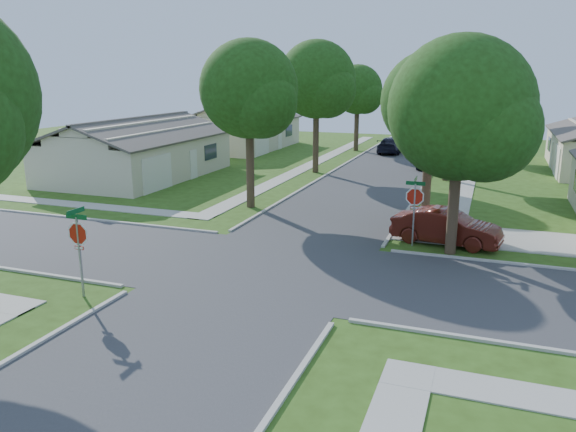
# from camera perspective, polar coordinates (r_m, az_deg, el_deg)

# --- Properties ---
(ground) EXTENTS (100.00, 100.00, 0.00)m
(ground) POSITION_cam_1_polar(r_m,az_deg,el_deg) (21.33, -1.94, -5.29)
(ground) COLOR #2E4914
(ground) RESTS_ON ground
(road_ns) EXTENTS (7.00, 100.00, 0.02)m
(road_ns) POSITION_cam_1_polar(r_m,az_deg,el_deg) (21.33, -1.94, -5.28)
(road_ns) COLOR #333335
(road_ns) RESTS_ON ground
(sidewalk_ne) EXTENTS (1.20, 40.00, 0.04)m
(sidewalk_ne) POSITION_cam_1_polar(r_m,az_deg,el_deg) (45.22, 17.98, 4.49)
(sidewalk_ne) COLOR #9E9B91
(sidewalk_ne) RESTS_ON ground
(sidewalk_nw) EXTENTS (1.20, 40.00, 0.04)m
(sidewalk_nw) POSITION_cam_1_polar(r_m,az_deg,el_deg) (47.21, 2.99, 5.55)
(sidewalk_nw) COLOR #9E9B91
(sidewalk_nw) RESTS_ON ground
(driveway) EXTENTS (8.80, 3.60, 0.05)m
(driveway) POSITION_cam_1_polar(r_m,az_deg,el_deg) (26.70, 20.02, -2.08)
(driveway) COLOR #9E9B91
(driveway) RESTS_ON ground
(stop_sign_sw) EXTENTS (1.05, 0.80, 2.98)m
(stop_sign_sw) POSITION_cam_1_polar(r_m,az_deg,el_deg) (19.24, -20.54, -2.05)
(stop_sign_sw) COLOR gray
(stop_sign_sw) RESTS_ON ground
(stop_sign_ne) EXTENTS (1.05, 0.80, 2.98)m
(stop_sign_ne) POSITION_cam_1_polar(r_m,az_deg,el_deg) (24.05, 12.75, 1.64)
(stop_sign_ne) COLOR gray
(stop_sign_ne) RESTS_ON ground
(tree_e_near) EXTENTS (4.97, 4.80, 8.28)m
(tree_e_near) POSITION_cam_1_polar(r_m,az_deg,el_deg) (27.82, 14.46, 10.73)
(tree_e_near) COLOR #38281C
(tree_e_near) RESTS_ON ground
(tree_e_mid) EXTENTS (5.59, 5.40, 9.21)m
(tree_e_mid) POSITION_cam_1_polar(r_m,az_deg,el_deg) (39.75, 16.37, 12.41)
(tree_e_mid) COLOR #38281C
(tree_e_mid) RESTS_ON ground
(tree_e_far) EXTENTS (5.17, 5.00, 8.72)m
(tree_e_far) POSITION_cam_1_polar(r_m,az_deg,el_deg) (52.73, 17.38, 12.35)
(tree_e_far) COLOR #38281C
(tree_e_far) RESTS_ON ground
(tree_w_near) EXTENTS (5.38, 5.20, 8.97)m
(tree_w_near) POSITION_cam_1_polar(r_m,az_deg,el_deg) (30.23, -3.88, 12.28)
(tree_w_near) COLOR #38281C
(tree_w_near) RESTS_ON ground
(tree_w_mid) EXTENTS (5.80, 5.60, 9.56)m
(tree_w_mid) POSITION_cam_1_polar(r_m,az_deg,el_deg) (41.48, 3.00, 13.32)
(tree_w_mid) COLOR #38281C
(tree_w_mid) RESTS_ON ground
(tree_w_far) EXTENTS (4.76, 4.60, 8.04)m
(tree_w_far) POSITION_cam_1_polar(r_m,az_deg,el_deg) (54.06, 7.13, 12.40)
(tree_w_far) COLOR #38281C
(tree_w_far) RESTS_ON ground
(tree_ne_corner) EXTENTS (5.80, 5.60, 8.66)m
(tree_ne_corner) POSITION_cam_1_polar(r_m,az_deg,el_deg) (22.92, 17.24, 9.77)
(tree_ne_corner) COLOR #38281C
(tree_ne_corner) RESTS_ON ground
(house_nw_near) EXTENTS (8.42, 13.60, 4.23)m
(house_nw_near) POSITION_cam_1_polar(r_m,az_deg,el_deg) (41.43, -14.92, 5.97)
(house_nw_near) COLOR #BEB096
(house_nw_near) RESTS_ON ground
(house_nw_far) EXTENTS (8.42, 13.60, 4.23)m
(house_nw_far) POSITION_cam_1_polar(r_m,az_deg,el_deg) (56.12, -4.95, 8.43)
(house_nw_far) COLOR #BEB096
(house_nw_far) RESTS_ON ground
(car_driveway) EXTENTS (4.77, 2.34, 1.51)m
(car_driveway) POSITION_cam_1_polar(r_m,az_deg,el_deg) (25.01, 15.78, -1.09)
(car_driveway) COLOR #4D170F
(car_driveway) RESTS_ON ground
(car_curb_east) EXTENTS (2.03, 4.49, 1.49)m
(car_curb_east) POSITION_cam_1_polar(r_m,az_deg,el_deg) (45.25, 14.36, 5.68)
(car_curb_east) COLOR black
(car_curb_east) RESTS_ON ground
(car_curb_west) EXTENTS (2.18, 5.10, 1.46)m
(car_curb_west) POSITION_cam_1_polar(r_m,az_deg,el_deg) (53.28, 10.50, 7.09)
(car_curb_west) COLOR black
(car_curb_west) RESTS_ON ground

